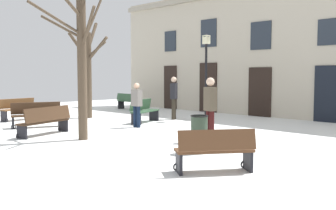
% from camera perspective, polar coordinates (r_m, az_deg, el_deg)
% --- Properties ---
extents(ground_plane, '(29.52, 29.52, 0.00)m').
position_cam_1_polar(ground_plane, '(12.70, -4.77, -4.19)').
color(ground_plane, white).
extents(building_facade, '(18.45, 0.60, 6.09)m').
position_cam_1_polar(building_facade, '(18.45, 13.78, 7.98)').
color(building_facade, '#BCB29E').
rests_on(building_facade, ground).
extents(tree_right_of_center, '(1.91, 1.61, 4.31)m').
position_cam_1_polar(tree_right_of_center, '(17.59, -11.68, 4.96)').
color(tree_right_of_center, '#4C3D2D').
rests_on(tree_right_of_center, ground).
extents(tree_near_facade, '(1.75, 2.55, 5.00)m').
position_cam_1_polar(tree_near_facade, '(11.61, -12.64, 7.27)').
color(tree_near_facade, '#4C3D2D').
rests_on(tree_near_facade, ground).
extents(streetlamp, '(0.30, 0.30, 3.61)m').
position_cam_1_polar(streetlamp, '(16.41, 5.59, 5.51)').
color(streetlamp, black).
rests_on(streetlamp, ground).
extents(litter_bin, '(0.44, 0.44, 0.93)m').
position_cam_1_polar(litter_bin, '(9.53, 4.59, -4.24)').
color(litter_bin, '#2D3D2D').
rests_on(litter_bin, ground).
extents(bench_back_to_back_left, '(1.31, 1.53, 0.87)m').
position_cam_1_polar(bench_back_to_back_left, '(7.66, 6.88, -6.63)').
color(bench_back_to_back_left, '#51331E').
rests_on(bench_back_to_back_left, ground).
extents(bench_facing_shops, '(1.80, 0.58, 0.89)m').
position_cam_1_polar(bench_facing_shops, '(21.31, -5.78, 0.56)').
color(bench_facing_shops, '#2D4C33').
rests_on(bench_facing_shops, ground).
extents(bench_back_to_back_right, '(1.04, 1.79, 0.91)m').
position_cam_1_polar(bench_back_to_back_right, '(14.91, -18.69, -1.31)').
color(bench_back_to_back_right, '#3D2819').
rests_on(bench_back_to_back_right, ground).
extents(bench_near_lamp, '(0.72, 1.65, 0.92)m').
position_cam_1_polar(bench_near_lamp, '(17.44, -20.94, -0.56)').
color(bench_near_lamp, brown).
rests_on(bench_near_lamp, ground).
extents(bench_far_corner, '(1.01, 1.68, 0.93)m').
position_cam_1_polar(bench_far_corner, '(15.54, -3.53, -0.85)').
color(bench_far_corner, '#2D4C33').
rests_on(bench_far_corner, ground).
extents(bench_by_litter_bin, '(1.01, 1.94, 0.91)m').
position_cam_1_polar(bench_by_litter_bin, '(12.87, -17.52, -2.19)').
color(bench_by_litter_bin, '#3D2819').
rests_on(bench_by_litter_bin, ground).
extents(person_by_shop_door, '(0.38, 0.22, 1.61)m').
position_cam_1_polar(person_by_shop_door, '(14.12, -4.60, 0.30)').
color(person_by_shop_door, black).
rests_on(person_by_shop_door, ground).
extents(person_near_bench, '(0.43, 0.33, 1.83)m').
position_cam_1_polar(person_near_bench, '(11.16, 6.19, -0.09)').
color(person_near_bench, '#350F0F').
rests_on(person_near_bench, ground).
extents(person_crossing_plaza, '(0.37, 0.44, 1.82)m').
position_cam_1_polar(person_crossing_plaza, '(16.58, 0.86, 1.40)').
color(person_crossing_plaza, '#2D271E').
rests_on(person_crossing_plaza, ground).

